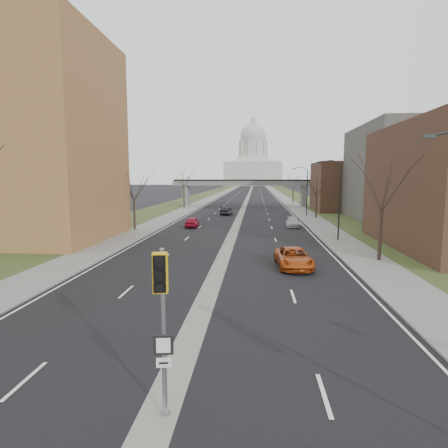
# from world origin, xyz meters

# --- Properties ---
(ground) EXTENTS (700.00, 700.00, 0.00)m
(ground) POSITION_xyz_m (0.00, 0.00, 0.00)
(ground) COLOR black
(ground) RESTS_ON ground
(road_surface) EXTENTS (20.00, 600.00, 0.01)m
(road_surface) POSITION_xyz_m (0.00, 150.00, 0.01)
(road_surface) COLOR black
(road_surface) RESTS_ON ground
(median_strip) EXTENTS (1.20, 600.00, 0.02)m
(median_strip) POSITION_xyz_m (0.00, 150.00, 0.00)
(median_strip) COLOR gray
(median_strip) RESTS_ON ground
(sidewalk_right) EXTENTS (4.00, 600.00, 0.12)m
(sidewalk_right) POSITION_xyz_m (12.00, 150.00, 0.06)
(sidewalk_right) COLOR gray
(sidewalk_right) RESTS_ON ground
(sidewalk_left) EXTENTS (4.00, 600.00, 0.12)m
(sidewalk_left) POSITION_xyz_m (-12.00, 150.00, 0.06)
(sidewalk_left) COLOR gray
(sidewalk_left) RESTS_ON ground
(grass_verge_right) EXTENTS (8.00, 600.00, 0.10)m
(grass_verge_right) POSITION_xyz_m (18.00, 150.00, 0.05)
(grass_verge_right) COLOR #2E3E1D
(grass_verge_right) RESTS_ON ground
(grass_verge_left) EXTENTS (8.00, 600.00, 0.10)m
(grass_verge_left) POSITION_xyz_m (-18.00, 150.00, 0.05)
(grass_verge_left) COLOR #2E3E1D
(grass_verge_left) RESTS_ON ground
(commercial_block_mid) EXTENTS (18.00, 22.00, 15.00)m
(commercial_block_mid) POSITION_xyz_m (28.00, 52.00, 7.50)
(commercial_block_mid) COLOR #54524D
(commercial_block_mid) RESTS_ON ground
(commercial_block_far) EXTENTS (14.00, 14.00, 10.00)m
(commercial_block_far) POSITION_xyz_m (22.00, 70.00, 5.00)
(commercial_block_far) COLOR #4F3625
(commercial_block_far) RESTS_ON ground
(pedestrian_bridge) EXTENTS (34.00, 3.00, 6.45)m
(pedestrian_bridge) POSITION_xyz_m (0.00, 80.00, 4.84)
(pedestrian_bridge) COLOR slate
(pedestrian_bridge) RESTS_ON ground
(capitol) EXTENTS (48.00, 42.00, 55.75)m
(capitol) POSITION_xyz_m (0.00, 320.00, 18.60)
(capitol) COLOR #BCB6AC
(capitol) RESTS_ON ground
(streetlight_mid) EXTENTS (2.61, 0.20, 8.70)m
(streetlight_mid) POSITION_xyz_m (10.99, 32.00, 6.95)
(streetlight_mid) COLOR black
(streetlight_mid) RESTS_ON sidewalk_right
(streetlight_far) EXTENTS (2.61, 0.20, 8.70)m
(streetlight_far) POSITION_xyz_m (10.99, 58.00, 6.95)
(streetlight_far) COLOR black
(streetlight_far) RESTS_ON sidewalk_right
(tree_left_b) EXTENTS (6.75, 6.75, 8.81)m
(tree_left_b) POSITION_xyz_m (-13.00, 38.00, 6.23)
(tree_left_b) COLOR #382B21
(tree_left_b) RESTS_ON sidewalk_left
(tree_left_c) EXTENTS (7.65, 7.65, 9.99)m
(tree_left_c) POSITION_xyz_m (-13.00, 72.00, 7.04)
(tree_left_c) COLOR #382B21
(tree_left_c) RESTS_ON sidewalk_left
(tree_right_a) EXTENTS (7.20, 7.20, 9.40)m
(tree_right_a) POSITION_xyz_m (13.00, 22.00, 6.64)
(tree_right_a) COLOR #382B21
(tree_right_a) RESTS_ON sidewalk_right
(tree_right_b) EXTENTS (6.30, 6.30, 8.22)m
(tree_right_b) POSITION_xyz_m (13.00, 55.00, 5.82)
(tree_right_b) COLOR #382B21
(tree_right_b) RESTS_ON sidewalk_right
(tree_right_c) EXTENTS (7.65, 7.65, 9.99)m
(tree_right_c) POSITION_xyz_m (13.00, 95.00, 7.04)
(tree_right_c) COLOR #382B21
(tree_right_c) RESTS_ON sidewalk_right
(signal_pole_median) EXTENTS (0.57, 0.82, 4.95)m
(signal_pole_median) POSITION_xyz_m (0.23, 0.35, 3.45)
(signal_pole_median) COLOR gray
(signal_pole_median) RESTS_ON ground
(car_left_near) EXTENTS (1.92, 4.38, 1.47)m
(car_left_near) POSITION_xyz_m (-6.09, 42.00, 0.73)
(car_left_near) COLOR maroon
(car_left_near) RESTS_ON ground
(car_left_far) EXTENTS (2.15, 4.67, 1.48)m
(car_left_far) POSITION_xyz_m (-2.65, 59.74, 0.74)
(car_left_far) COLOR black
(car_left_far) RESTS_ON ground
(car_right_near) EXTENTS (2.86, 5.59, 1.51)m
(car_right_near) POSITION_xyz_m (5.72, 19.24, 0.76)
(car_right_near) COLOR #AF4412
(car_right_near) RESTS_ON ground
(car_right_mid) EXTENTS (2.11, 4.74, 1.35)m
(car_right_mid) POSITION_xyz_m (7.97, 43.28, 0.68)
(car_right_mid) COLOR #A5A6AC
(car_right_mid) RESTS_ON ground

